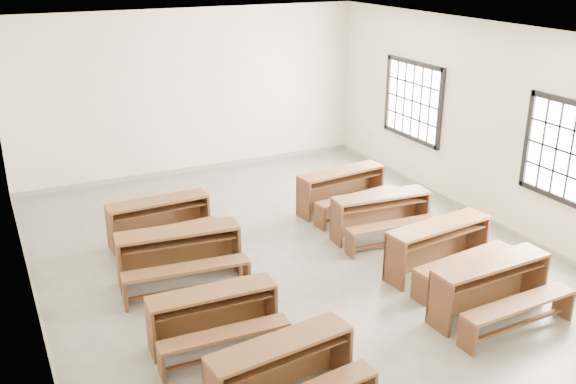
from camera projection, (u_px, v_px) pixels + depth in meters
name	position (u px, v px, depth m)	size (l,w,h in m)	color
room	(294.00, 113.00, 8.72)	(8.50, 8.50, 3.20)	gray
desk_set_0	(283.00, 369.00, 6.26)	(1.58, 0.94, 0.68)	brown
desk_set_1	(214.00, 314.00, 7.22)	(1.49, 0.82, 0.65)	brown
desk_set_2	(180.00, 252.00, 8.58)	(1.72, 1.02, 0.74)	brown
desk_set_3	(160.00, 218.00, 9.72)	(1.55, 0.84, 0.69)	brown
desk_set_4	(492.00, 285.00, 7.76)	(1.62, 0.88, 0.72)	brown
desk_set_5	(441.00, 245.00, 8.80)	(1.69, 1.01, 0.72)	brown
desk_set_6	(382.00, 213.00, 9.90)	(1.61, 0.94, 0.70)	brown
desk_set_7	(343.00, 188.00, 10.93)	(1.66, 0.98, 0.71)	brown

